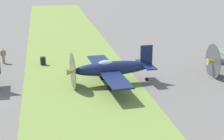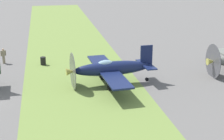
# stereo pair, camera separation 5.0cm
# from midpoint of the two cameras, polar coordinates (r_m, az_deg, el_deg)

# --- Properties ---
(grass_verge) EXTENTS (120.00, 11.00, 0.01)m
(grass_verge) POSITION_cam_midpoint_polar(r_m,az_deg,el_deg) (32.30, -4.26, -3.50)
(grass_verge) COLOR olive
(grass_verge) RESTS_ON ground
(airplane_wingman) EXTENTS (10.53, 8.32, 3.75)m
(airplane_wingman) POSITION_cam_midpoint_polar(r_m,az_deg,el_deg) (33.63, -0.19, 0.24)
(airplane_wingman) COLOR #141E47
(airplane_wingman) RESTS_ON ground
(ground_crew_chief) EXTENTS (0.38, 0.59, 1.73)m
(ground_crew_chief) POSITION_cam_midpoint_polar(r_m,az_deg,el_deg) (42.31, -16.80, 2.21)
(ground_crew_chief) COLOR #847A5B
(ground_crew_chief) RESTS_ON ground
(fuel_drum) EXTENTS (0.60, 0.60, 0.90)m
(fuel_drum) POSITION_cam_midpoint_polar(r_m,az_deg,el_deg) (40.80, -10.83, 1.42)
(fuel_drum) COLOR black
(fuel_drum) RESTS_ON ground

